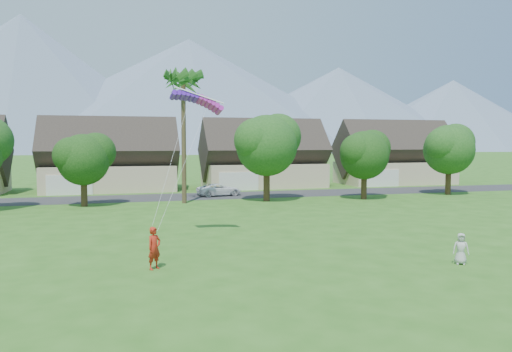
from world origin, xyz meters
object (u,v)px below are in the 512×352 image
object	(u,v)px
kite_flyer	(154,248)
watcher	(461,249)
parafoil_kite	(198,99)
parked_car	(219,190)

from	to	relation	value
kite_flyer	watcher	bearing A→B (deg)	-49.30
kite_flyer	parafoil_kite	distance (m)	10.49
kite_flyer	parafoil_kite	world-z (taller)	parafoil_kite
parafoil_kite	watcher	bearing A→B (deg)	-40.20
kite_flyer	parked_car	distance (m)	30.94
watcher	parafoil_kite	distance (m)	16.60
watcher	kite_flyer	bearing A→B (deg)	-162.76
watcher	parafoil_kite	world-z (taller)	parafoil_kite
kite_flyer	parked_car	world-z (taller)	kite_flyer
watcher	parafoil_kite	bearing A→B (deg)	167.81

